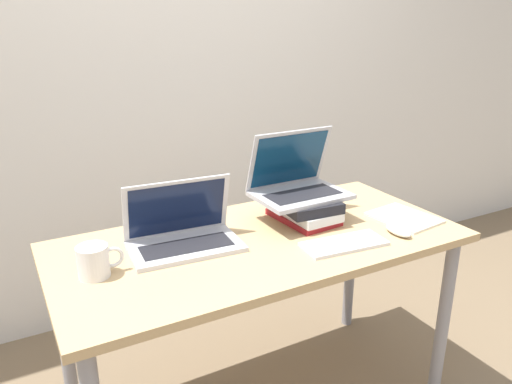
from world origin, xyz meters
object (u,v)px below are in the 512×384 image
at_px(notepad, 404,218).
at_px(laptop_left, 183,233).
at_px(book_stack, 304,208).
at_px(mouse, 398,230).
at_px(mug, 94,261).
at_px(wireless_keyboard, 344,244).
at_px(laptop_on_books, 297,183).

bearing_deg(notepad, laptop_left, 167.67).
distance_m(book_stack, mouse, 0.36).
xyz_separation_m(laptop_left, book_stack, (0.50, -0.01, 0.00)).
height_order(laptop_left, mug, laptop_left).
relative_size(wireless_keyboard, mug, 2.17).
relative_size(book_stack, wireless_keyboard, 0.93).
xyz_separation_m(wireless_keyboard, notepad, (0.36, 0.08, -0.00)).
distance_m(notepad, mug, 1.17).
relative_size(laptop_left, mug, 2.76).
bearing_deg(notepad, mug, 174.50).
height_order(wireless_keyboard, mug, mug).
bearing_deg(laptop_on_books, wireless_keyboard, -87.88).
height_order(book_stack, notepad, book_stack).
bearing_deg(laptop_left, laptop_on_books, 2.91).
relative_size(wireless_keyboard, notepad, 1.15).
height_order(book_stack, wireless_keyboard, book_stack).
height_order(laptop_on_books, mouse, laptop_on_books).
xyz_separation_m(book_stack, mug, (-0.81, -0.07, -0.00)).
distance_m(laptop_left, wireless_keyboard, 0.56).
relative_size(laptop_left, laptop_on_books, 1.12).
xyz_separation_m(laptop_left, mug, (-0.31, -0.07, 0.00)).
bearing_deg(mouse, wireless_keyboard, 174.93).
distance_m(laptop_on_books, notepad, 0.45).
height_order(laptop_left, notepad, laptop_left).
bearing_deg(mug, notepad, -5.50).
distance_m(laptop_left, laptop_on_books, 0.49).
bearing_deg(mouse, laptop_left, 158.34).
relative_size(laptop_on_books, mug, 2.48).
distance_m(laptop_left, mug, 0.32).
bearing_deg(mouse, book_stack, 128.85).
distance_m(laptop_left, book_stack, 0.50).
bearing_deg(notepad, laptop_on_books, 150.38).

